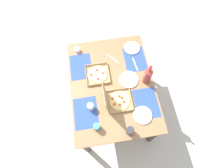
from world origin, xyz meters
name	(u,v)px	position (x,y,z in m)	size (l,w,h in m)	color
ground_plane	(112,104)	(0.00, 0.00, 0.00)	(6.00, 6.00, 0.00)	beige
dining_table	(112,88)	(0.00, 0.00, 0.63)	(1.32, 0.98, 0.74)	#3F3328
placemat_near_left	(146,103)	(-0.30, -0.34, 0.74)	(0.36, 0.26, 0.00)	#2D4C9E
placemat_near_right	(135,59)	(0.30, -0.34, 0.74)	(0.36, 0.26, 0.00)	#2D4C9E
placemat_far_left	(86,113)	(-0.30, 0.34, 0.74)	(0.36, 0.26, 0.00)	#2D4C9E
placemat_far_right	(81,67)	(0.30, 0.34, 0.74)	(0.36, 0.26, 0.00)	#2D4C9E
pizza_box_corner_left	(117,100)	(-0.22, -0.01, 0.79)	(0.27, 0.31, 0.31)	tan
pizza_box_corner_right	(98,74)	(0.15, 0.15, 0.75)	(0.28, 0.28, 0.04)	tan
plate_near_right	(143,115)	(-0.43, -0.27, 0.75)	(0.21, 0.21, 0.03)	white
plate_far_right	(132,48)	(0.46, -0.34, 0.75)	(0.20, 0.20, 0.02)	white
plate_near_left	(128,80)	(0.02, -0.20, 0.75)	(0.23, 0.23, 0.03)	white
soda_bottle	(148,76)	(-0.02, -0.40, 0.88)	(0.09, 0.09, 0.32)	#B2382D
cup_dark	(97,127)	(-0.48, 0.24, 0.79)	(0.07, 0.07, 0.09)	teal
cup_spare	(130,131)	(-0.58, -0.09, 0.80)	(0.08, 0.08, 0.11)	#333338
cup_clear_right	(91,107)	(-0.25, 0.28, 0.79)	(0.07, 0.07, 0.09)	silver
condiment_bowl	(77,50)	(0.53, 0.36, 0.77)	(0.07, 0.07, 0.05)	white
fork_by_far_left	(135,64)	(0.22, -0.33, 0.75)	(0.19, 0.02, 0.01)	#B7B7BC
fork_by_near_left	(113,58)	(0.35, -0.07, 0.75)	(0.19, 0.02, 0.01)	#B7B7BC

